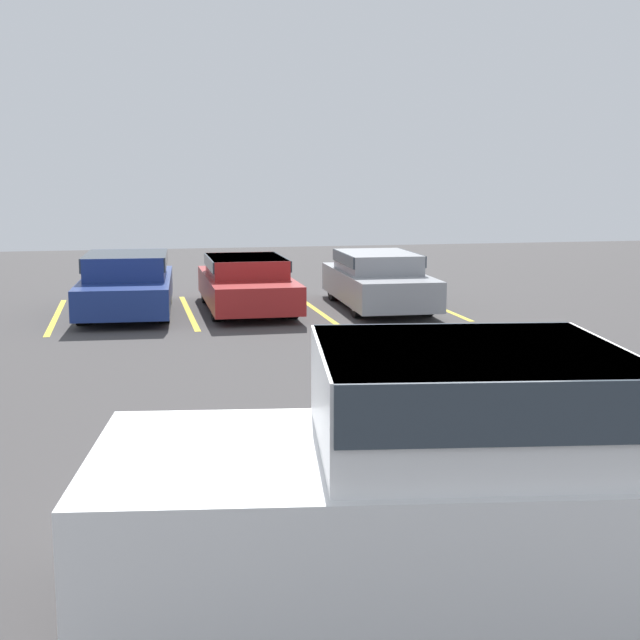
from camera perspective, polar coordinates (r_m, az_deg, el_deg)
The scene contains 9 objects.
ground_plane at distance 7.20m, azimuth 8.32°, elevation -14.90°, with size 60.00×60.00×0.00m, color #423F3F.
stall_stripe_a at distance 19.47m, azimuth -16.53°, elevation 0.23°, with size 0.12×4.96×0.01m, color yellow.
stall_stripe_b at distance 19.46m, azimuth -8.40°, elevation 0.51°, with size 0.12×4.96×0.01m, color yellow.
stall_stripe_c at distance 19.83m, azimuth -0.41°, elevation 0.78°, with size 0.12×4.96×0.01m, color yellow.
stall_stripe_d at distance 20.57m, azimuth 7.15°, elevation 1.01°, with size 0.12×4.96×0.01m, color yellow.
pickup_truck at distance 6.07m, azimuth 12.06°, elevation -10.46°, with size 5.67×2.82×1.85m.
parked_sedan_a at distance 19.42m, azimuth -12.26°, elevation 2.41°, with size 2.14×4.68×1.28m.
parked_sedan_b at distance 19.55m, azimuth -4.73°, elevation 2.47°, with size 1.83×4.61×1.17m.
parked_sedan_c at distance 19.88m, azimuth 3.72°, elevation 2.68°, with size 1.90×4.52×1.23m.
Camera 1 is at (-2.37, -6.13, 2.94)m, focal length 50.00 mm.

